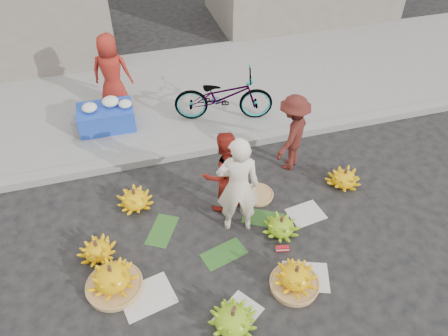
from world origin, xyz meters
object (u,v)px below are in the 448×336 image
object	(u,v)px
bicycle	(224,96)
banana_bunch_0	(112,279)
vendor_cream	(238,186)
banana_bunch_4	(281,226)
flower_table	(106,116)

from	to	relation	value
bicycle	banana_bunch_0	bearing A→B (deg)	157.08
banana_bunch_0	bicycle	bearing A→B (deg)	52.92
banana_bunch_0	vendor_cream	bearing A→B (deg)	17.36
banana_bunch_4	bicycle	xyz separation A→B (m)	(-0.03, 3.05, 0.48)
banana_bunch_4	bicycle	distance (m)	3.09
vendor_cream	banana_bunch_4	bearing A→B (deg)	166.16
flower_table	vendor_cream	bearing A→B (deg)	-59.98
banana_bunch_4	flower_table	xyz separation A→B (m)	(-2.31, 3.38, 0.22)
vendor_cream	banana_bunch_0	bearing A→B (deg)	31.09
vendor_cream	bicycle	bearing A→B (deg)	-88.11
bicycle	banana_bunch_4	bearing A→B (deg)	-165.19
vendor_cream	bicycle	size ratio (longest dim) A/B	0.89
vendor_cream	bicycle	xyz separation A→B (m)	(0.57, 2.73, -0.23)
banana_bunch_4	flower_table	size ratio (longest dim) A/B	0.66
banana_bunch_0	vendor_cream	xyz separation A→B (m)	(1.95, 0.61, 0.64)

